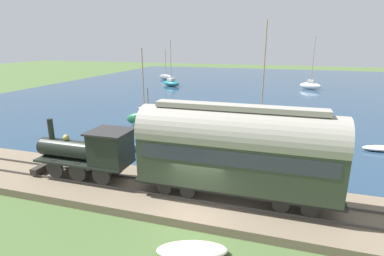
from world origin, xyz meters
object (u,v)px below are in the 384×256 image
(rowboat_mid_harbor, at_px, (382,148))
(rowboat_off_pier, at_px, (194,131))
(sailboat_gray, at_px, (166,77))
(sailboat_black, at_px, (260,135))
(passenger_coach, at_px, (236,149))
(beached_dinghy, at_px, (192,250))
(sailboat_white, at_px, (310,85))
(sailboat_blue, at_px, (150,144))
(sailboat_teal, at_px, (171,83))
(sailboat_green, at_px, (145,118))
(rowboat_near_shore, at_px, (123,136))
(steam_locomotive, at_px, (91,150))

(rowboat_mid_harbor, distance_m, rowboat_off_pier, 15.05)
(sailboat_gray, xyz_separation_m, sailboat_black, (-36.96, -23.10, 0.02))
(passenger_coach, height_order, sailboat_black, sailboat_black)
(beached_dinghy, bearing_deg, sailboat_white, -8.98)
(sailboat_white, bearing_deg, sailboat_gray, 101.04)
(sailboat_blue, distance_m, sailboat_black, 9.00)
(sailboat_white, relative_size, sailboat_teal, 1.08)
(sailboat_white, xyz_separation_m, sailboat_blue, (-36.43, 13.94, -0.22))
(sailboat_green, xyz_separation_m, rowboat_near_shore, (-4.23, 0.06, -0.56))
(steam_locomotive, bearing_deg, sailboat_blue, -5.14)
(sailboat_teal, relative_size, rowboat_mid_harbor, 2.79)
(steam_locomotive, height_order, sailboat_white, sailboat_white)
(sailboat_white, bearing_deg, sailboat_teal, 118.55)
(sailboat_black, distance_m, rowboat_mid_harbor, 9.19)
(sailboat_gray, bearing_deg, sailboat_black, -118.75)
(rowboat_mid_harbor, bearing_deg, steam_locomotive, 113.83)
(rowboat_mid_harbor, bearing_deg, sailboat_black, 85.43)
(rowboat_mid_harbor, bearing_deg, sailboat_white, -3.43)
(passenger_coach, xyz_separation_m, beached_dinghy, (-3.96, 0.98, -2.93))
(sailboat_blue, height_order, beached_dinghy, sailboat_blue)
(steam_locomotive, bearing_deg, passenger_coach, -90.00)
(steam_locomotive, bearing_deg, sailboat_teal, 14.58)
(sailboat_green, relative_size, beached_dinghy, 2.50)
(sailboat_black, distance_m, beached_dinghy, 14.70)
(passenger_coach, distance_m, sailboat_gray, 52.84)
(beached_dinghy, bearing_deg, sailboat_green, 31.08)
(beached_dinghy, bearing_deg, rowboat_near_shore, 39.26)
(sailboat_teal, distance_m, rowboat_off_pier, 30.57)
(steam_locomotive, distance_m, rowboat_mid_harbor, 21.07)
(sailboat_green, xyz_separation_m, sailboat_black, (-1.76, -11.21, -0.11))
(sailboat_black, height_order, beached_dinghy, sailboat_black)
(rowboat_off_pier, relative_size, beached_dinghy, 0.98)
(sailboat_green, bearing_deg, rowboat_off_pier, -108.46)
(sailboat_teal, bearing_deg, sailboat_white, -58.65)
(rowboat_mid_harbor, bearing_deg, sailboat_teal, 35.87)
(sailboat_blue, xyz_separation_m, rowboat_mid_harbor, (5.05, -17.04, -0.29))
(sailboat_white, xyz_separation_m, beached_dinghy, (-46.74, 7.38, -0.49))
(sailboat_gray, height_order, rowboat_near_shore, sailboat_gray)
(sailboat_teal, bearing_deg, sailboat_black, -123.57)
(steam_locomotive, distance_m, sailboat_blue, 6.59)
(passenger_coach, distance_m, sailboat_blue, 10.21)
(passenger_coach, height_order, rowboat_mid_harbor, passenger_coach)
(steam_locomotive, height_order, sailboat_gray, sailboat_gray)
(sailboat_gray, xyz_separation_m, rowboat_near_shore, (-39.43, -11.83, -0.43))
(rowboat_off_pier, bearing_deg, sailboat_gray, 62.13)
(sailboat_gray, relative_size, sailboat_blue, 1.35)
(sailboat_teal, distance_m, beached_dinghy, 46.59)
(rowboat_mid_harbor, xyz_separation_m, rowboat_off_pier, (0.10, 15.05, 0.08))
(sailboat_gray, relative_size, rowboat_mid_harbor, 2.16)
(sailboat_green, bearing_deg, beached_dinghy, -157.39)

